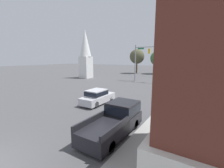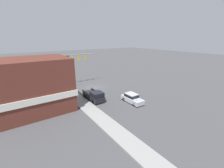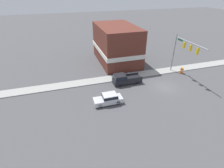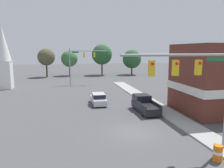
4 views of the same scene
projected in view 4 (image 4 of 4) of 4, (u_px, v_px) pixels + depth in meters
name	position (u px, v px, depth m)	size (l,w,h in m)	color
ground_plane	(134.00, 132.00, 20.08)	(200.00, 200.00, 0.00)	#4C4C4F
sidewalk_curb	(190.00, 127.00, 21.24)	(2.40, 60.00, 0.14)	#9E9E99
near_signal_assembly	(195.00, 76.00, 15.14)	(8.20, 0.49, 7.63)	gray
far_signal_assembly	(81.00, 58.00, 46.72)	(8.05, 0.49, 7.76)	gray
car_lead	(98.00, 99.00, 30.13)	(1.78, 4.38, 1.57)	black
pickup_truck_parked	(144.00, 104.00, 26.83)	(1.97, 5.22, 1.87)	black
construction_barrel	(218.00, 153.00, 14.73)	(0.62, 0.62, 1.13)	orange
church_steeple	(3.00, 56.00, 41.51)	(2.83, 2.83, 11.95)	white
backdrop_tree_left_far	(46.00, 57.00, 59.92)	(4.70, 4.70, 7.87)	#4C3823
backdrop_tree_left_mid	(69.00, 59.00, 63.22)	(4.74, 4.74, 7.32)	#4C3823
backdrop_tree_center	(102.00, 55.00, 64.75)	(5.98, 5.98, 9.07)	#4C3823
backdrop_tree_right_mid	(132.00, 59.00, 65.68)	(5.57, 5.57, 7.49)	#4C3823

